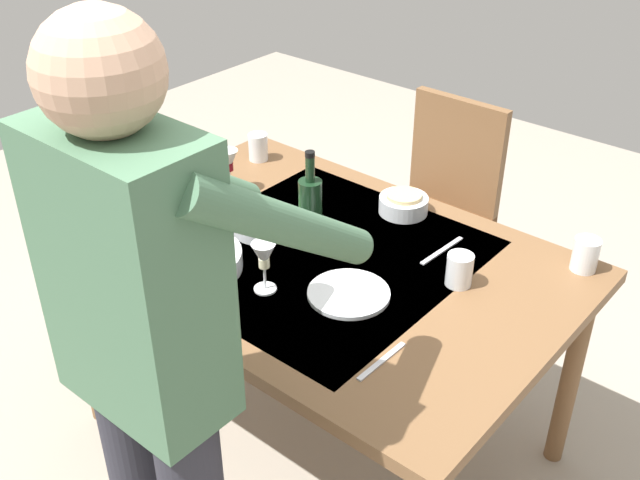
{
  "coord_description": "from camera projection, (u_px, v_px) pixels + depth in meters",
  "views": [
    {
      "loc": [
        -1.23,
        1.46,
        1.99
      ],
      "look_at": [
        0.0,
        0.0,
        0.81
      ],
      "focal_mm": 42.62,
      "sensor_mm": 36.0,
      "label": 1
    }
  ],
  "objects": [
    {
      "name": "side_bowl_bread",
      "position": [
        404.0,
        203.0,
        2.47
      ],
      "size": [
        0.16,
        0.16,
        0.07
      ],
      "color": "silver",
      "rests_on": "dining_table"
    },
    {
      "name": "person_server",
      "position": [
        153.0,
        360.0,
        1.55
      ],
      "size": [
        0.42,
        0.61,
        1.69
      ],
      "color": "#2D2D38",
      "rests_on": "ground_plane"
    },
    {
      "name": "wine_glass_left",
      "position": [
        229.0,
        163.0,
        2.56
      ],
      "size": [
        0.07,
        0.07,
        0.15
      ],
      "color": "white",
      "rests_on": "dining_table"
    },
    {
      "name": "water_cup_far_right",
      "position": [
        258.0,
        147.0,
        2.79
      ],
      "size": [
        0.07,
        0.07,
        0.1
      ],
      "primitive_type": "cylinder",
      "color": "silver",
      "rests_on": "dining_table"
    },
    {
      "name": "wine_bottle",
      "position": [
        310.0,
        208.0,
        2.29
      ],
      "size": [
        0.07,
        0.07,
        0.3
      ],
      "color": "black",
      "rests_on": "dining_table"
    },
    {
      "name": "wine_glass_right",
      "position": [
        265.0,
        259.0,
        2.06
      ],
      "size": [
        0.07,
        0.07,
        0.15
      ],
      "color": "white",
      "rests_on": "dining_table"
    },
    {
      "name": "ground_plane",
      "position": [
        320.0,
        434.0,
        2.67
      ],
      "size": [
        6.0,
        6.0,
        0.0
      ],
      "primitive_type": "plane",
      "color": "#9E9384"
    },
    {
      "name": "table_knife",
      "position": [
        442.0,
        250.0,
        2.28
      ],
      "size": [
        0.03,
        0.2,
        0.0
      ],
      "primitive_type": "cube",
      "rotation": [
        0.0,
        0.0,
        -0.06
      ],
      "color": "silver",
      "rests_on": "dining_table"
    },
    {
      "name": "serving_bowl_pasta",
      "position": [
        190.0,
        259.0,
        2.19
      ],
      "size": [
        0.3,
        0.3,
        0.07
      ],
      "color": "silver",
      "rests_on": "dining_table"
    },
    {
      "name": "water_cup_near_right",
      "position": [
        585.0,
        255.0,
        2.18
      ],
      "size": [
        0.08,
        0.08,
        0.1
      ],
      "primitive_type": "cylinder",
      "color": "silver",
      "rests_on": "dining_table"
    },
    {
      "name": "dining_table",
      "position": [
        320.0,
        274.0,
        2.31
      ],
      "size": [
        1.48,
        1.01,
        0.76
      ],
      "color": "brown",
      "rests_on": "ground_plane"
    },
    {
      "name": "dinner_plate_near",
      "position": [
        349.0,
        294.0,
        2.09
      ],
      "size": [
        0.23,
        0.23,
        0.01
      ],
      "primitive_type": "cylinder",
      "color": "silver",
      "rests_on": "dining_table"
    },
    {
      "name": "water_cup_near_left",
      "position": [
        459.0,
        270.0,
        2.11
      ],
      "size": [
        0.07,
        0.07,
        0.1
      ],
      "primitive_type": "cylinder",
      "color": "silver",
      "rests_on": "dining_table"
    },
    {
      "name": "table_fork",
      "position": [
        382.0,
        361.0,
        1.86
      ],
      "size": [
        0.02,
        0.18,
        0.0
      ],
      "primitive_type": "cube",
      "rotation": [
        0.0,
        0.0,
        -0.03
      ],
      "color": "silver",
      "rests_on": "dining_table"
    },
    {
      "name": "chair_near",
      "position": [
        441.0,
        198.0,
        3.03
      ],
      "size": [
        0.4,
        0.4,
        0.91
      ],
      "color": "#523019",
      "rests_on": "ground_plane"
    },
    {
      "name": "side_bowl_salad",
      "position": [
        261.0,
        222.0,
        2.37
      ],
      "size": [
        0.18,
        0.18,
        0.07
      ],
      "color": "silver",
      "rests_on": "dining_table"
    },
    {
      "name": "water_cup_far_left",
      "position": [
        202.0,
        167.0,
        2.66
      ],
      "size": [
        0.08,
        0.08,
        0.09
      ],
      "primitive_type": "cylinder",
      "color": "silver",
      "rests_on": "dining_table"
    }
  ]
}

